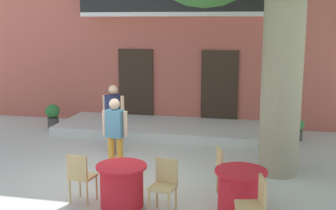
{
  "coord_description": "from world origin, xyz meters",
  "views": [
    {
      "loc": [
        2.87,
        -7.85,
        3.16
      ],
      "look_at": [
        0.8,
        1.45,
        1.3
      ],
      "focal_mm": 46.35,
      "sensor_mm": 36.0,
      "label": 1
    }
  ],
  "objects_px": {
    "cafe_chair_middle_1": "(81,175)",
    "pedestrian_mid_plaza": "(114,116)",
    "pedestrian_near_entrance": "(115,133)",
    "cafe_chair_near_tree_1": "(255,202)",
    "ground_planter_left": "(53,115)",
    "cafe_table_near_tree": "(240,191)",
    "cafe_chair_near_tree_0": "(225,168)",
    "cafe_table_middle": "(122,186)",
    "ground_planter_right": "(298,129)",
    "cafe_chair_middle_0": "(164,182)"
  },
  "relations": [
    {
      "from": "cafe_table_middle",
      "to": "ground_planter_right",
      "type": "bearing_deg",
      "value": 57.39
    },
    {
      "from": "cafe_chair_near_tree_1",
      "to": "cafe_chair_near_tree_0",
      "type": "bearing_deg",
      "value": 112.08
    },
    {
      "from": "pedestrian_near_entrance",
      "to": "cafe_table_middle",
      "type": "bearing_deg",
      "value": -66.95
    },
    {
      "from": "cafe_chair_middle_0",
      "to": "pedestrian_near_entrance",
      "type": "bearing_deg",
      "value": 132.94
    },
    {
      "from": "cafe_chair_near_tree_1",
      "to": "pedestrian_mid_plaza",
      "type": "distance_m",
      "value": 4.8
    },
    {
      "from": "cafe_table_near_tree",
      "to": "cafe_chair_near_tree_1",
      "type": "xyz_separation_m",
      "value": [
        0.25,
        -0.71,
        0.14
      ]
    },
    {
      "from": "cafe_chair_near_tree_1",
      "to": "cafe_chair_middle_1",
      "type": "relative_size",
      "value": 1.0
    },
    {
      "from": "ground_planter_right",
      "to": "cafe_table_middle",
      "type": "bearing_deg",
      "value": -122.61
    },
    {
      "from": "pedestrian_mid_plaza",
      "to": "ground_planter_left",
      "type": "bearing_deg",
      "value": 142.1
    },
    {
      "from": "cafe_chair_near_tree_0",
      "to": "pedestrian_near_entrance",
      "type": "bearing_deg",
      "value": 166.35
    },
    {
      "from": "ground_planter_left",
      "to": "pedestrian_mid_plaza",
      "type": "height_order",
      "value": "pedestrian_mid_plaza"
    },
    {
      "from": "cafe_chair_middle_1",
      "to": "pedestrian_mid_plaza",
      "type": "xyz_separation_m",
      "value": [
        -0.39,
        2.85,
        0.42
      ]
    },
    {
      "from": "ground_planter_left",
      "to": "pedestrian_mid_plaza",
      "type": "xyz_separation_m",
      "value": [
        2.67,
        -2.08,
        0.55
      ]
    },
    {
      "from": "ground_planter_left",
      "to": "pedestrian_mid_plaza",
      "type": "bearing_deg",
      "value": -37.9
    },
    {
      "from": "ground_planter_left",
      "to": "cafe_table_near_tree",
      "type": "bearing_deg",
      "value": -39.28
    },
    {
      "from": "cafe_chair_near_tree_1",
      "to": "pedestrian_mid_plaza",
      "type": "bearing_deg",
      "value": 135.03
    },
    {
      "from": "cafe_table_near_tree",
      "to": "cafe_chair_near_tree_1",
      "type": "relative_size",
      "value": 0.95
    },
    {
      "from": "cafe_chair_near_tree_0",
      "to": "cafe_table_middle",
      "type": "height_order",
      "value": "cafe_chair_near_tree_0"
    },
    {
      "from": "cafe_chair_near_tree_0",
      "to": "cafe_chair_middle_1",
      "type": "xyz_separation_m",
      "value": [
        -2.43,
        -0.86,
        0.0
      ]
    },
    {
      "from": "ground_planter_right",
      "to": "pedestrian_mid_plaza",
      "type": "height_order",
      "value": "pedestrian_mid_plaza"
    },
    {
      "from": "cafe_chair_near_tree_0",
      "to": "pedestrian_near_entrance",
      "type": "xyz_separation_m",
      "value": [
        -2.28,
        0.55,
        0.39
      ]
    },
    {
      "from": "pedestrian_near_entrance",
      "to": "cafe_chair_near_tree_1",
      "type": "bearing_deg",
      "value": -34.41
    },
    {
      "from": "ground_planter_left",
      "to": "ground_planter_right",
      "type": "xyz_separation_m",
      "value": [
        7.06,
        0.13,
        -0.07
      ]
    },
    {
      "from": "cafe_table_near_tree",
      "to": "pedestrian_near_entrance",
      "type": "bearing_deg",
      "value": 154.51
    },
    {
      "from": "cafe_chair_near_tree_0",
      "to": "ground_planter_right",
      "type": "bearing_deg",
      "value": 69.47
    },
    {
      "from": "cafe_chair_middle_1",
      "to": "ground_planter_right",
      "type": "bearing_deg",
      "value": 51.68
    },
    {
      "from": "cafe_chair_near_tree_1",
      "to": "cafe_chair_middle_1",
      "type": "distance_m",
      "value": 3.04
    },
    {
      "from": "cafe_chair_near_tree_1",
      "to": "ground_planter_left",
      "type": "relative_size",
      "value": 1.28
    },
    {
      "from": "cafe_chair_middle_1",
      "to": "cafe_chair_middle_0",
      "type": "bearing_deg",
      "value": -1.68
    },
    {
      "from": "cafe_table_middle",
      "to": "cafe_table_near_tree",
      "type": "bearing_deg",
      "value": 5.46
    },
    {
      "from": "cafe_chair_middle_1",
      "to": "pedestrian_mid_plaza",
      "type": "distance_m",
      "value": 2.91
    },
    {
      "from": "cafe_table_middle",
      "to": "ground_planter_right",
      "type": "distance_m",
      "value": 6.01
    },
    {
      "from": "cafe_table_middle",
      "to": "pedestrian_mid_plaza",
      "type": "xyz_separation_m",
      "value": [
        -1.15,
        2.86,
        0.56
      ]
    },
    {
      "from": "cafe_chair_middle_1",
      "to": "ground_planter_right",
      "type": "distance_m",
      "value": 6.45
    },
    {
      "from": "cafe_chair_middle_1",
      "to": "ground_planter_left",
      "type": "xyz_separation_m",
      "value": [
        -3.06,
        4.93,
        -0.13
      ]
    },
    {
      "from": "cafe_chair_near_tree_0",
      "to": "cafe_chair_middle_0",
      "type": "distance_m",
      "value": 1.29
    },
    {
      "from": "cafe_chair_middle_0",
      "to": "pedestrian_near_entrance",
      "type": "distance_m",
      "value": 2.03
    },
    {
      "from": "cafe_chair_near_tree_1",
      "to": "cafe_table_near_tree",
      "type": "bearing_deg",
      "value": 109.31
    },
    {
      "from": "cafe_chair_middle_0",
      "to": "ground_planter_left",
      "type": "distance_m",
      "value": 6.75
    },
    {
      "from": "cafe_table_near_tree",
      "to": "cafe_chair_near_tree_0",
      "type": "distance_m",
      "value": 0.77
    },
    {
      "from": "cafe_table_near_tree",
      "to": "cafe_chair_near_tree_0",
      "type": "bearing_deg",
      "value": 114.85
    },
    {
      "from": "cafe_chair_middle_0",
      "to": "ground_planter_right",
      "type": "bearing_deg",
      "value": 63.99
    },
    {
      "from": "cafe_chair_near_tree_0",
      "to": "ground_planter_right",
      "type": "distance_m",
      "value": 4.48
    },
    {
      "from": "cafe_table_near_tree",
      "to": "ground_planter_right",
      "type": "xyz_separation_m",
      "value": [
        1.25,
        4.87,
        -0.07
      ]
    },
    {
      "from": "cafe_chair_middle_0",
      "to": "cafe_chair_middle_1",
      "type": "relative_size",
      "value": 1.0
    },
    {
      "from": "ground_planter_right",
      "to": "pedestrian_mid_plaza",
      "type": "xyz_separation_m",
      "value": [
        -4.39,
        -2.21,
        0.63
      ]
    },
    {
      "from": "pedestrian_mid_plaza",
      "to": "cafe_table_middle",
      "type": "bearing_deg",
      "value": -68.14
    },
    {
      "from": "pedestrian_near_entrance",
      "to": "pedestrian_mid_plaza",
      "type": "distance_m",
      "value": 1.53
    },
    {
      "from": "cafe_chair_middle_0",
      "to": "cafe_table_near_tree",
      "type": "bearing_deg",
      "value": 10.3
    },
    {
      "from": "cafe_chair_near_tree_1",
      "to": "ground_planter_right",
      "type": "relative_size",
      "value": 1.58
    }
  ]
}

